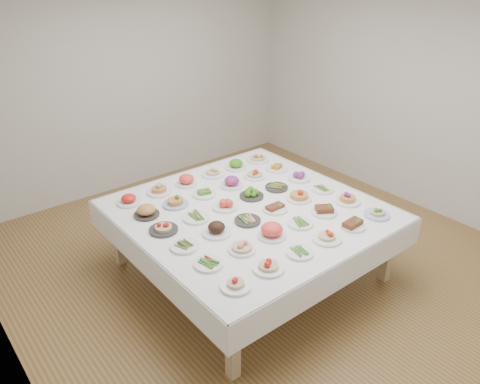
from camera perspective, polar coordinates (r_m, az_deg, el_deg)
room_envelope at (r=4.54m, az=1.61°, el=11.92°), size 5.02×5.02×2.81m
display_table at (r=4.69m, az=1.15°, el=-2.75°), size 2.36×2.36×0.75m
dish_0 at (r=3.60m, az=-0.53°, el=-10.85°), size 0.24×0.24×0.12m
dish_1 at (r=3.77m, az=3.50°, el=-8.52°), size 0.26×0.26×0.15m
dish_2 at (r=4.01m, az=7.28°, el=-7.26°), size 0.23×0.23×0.05m
dish_3 at (r=4.20m, az=10.56°, el=-5.05°), size 0.26×0.26×0.13m
dish_4 at (r=4.45m, az=13.59°, el=-3.70°), size 0.23×0.23×0.11m
dish_5 at (r=4.70m, az=16.38°, el=-2.30°), size 0.24×0.24×0.11m
dish_6 at (r=3.85m, az=-3.87°, el=-8.60°), size 0.24×0.24×0.06m
dish_7 at (r=3.99m, az=0.25°, el=-6.40°), size 0.23×0.23×0.13m
dish_8 at (r=4.18m, az=3.91°, el=-4.57°), size 0.26×0.26×0.15m
dish_9 at (r=4.41m, az=7.36°, el=-3.68°), size 0.25×0.24×0.06m
dish_10 at (r=4.63m, az=10.24°, el=-2.01°), size 0.25×0.25×0.12m
dish_11 at (r=4.87m, az=13.01°, el=-0.47°), size 0.26×0.26×0.15m
dish_12 at (r=4.08m, az=-6.79°, el=-6.47°), size 0.25×0.25×0.05m
dish_13 at (r=4.23m, az=-2.88°, el=-4.32°), size 0.26×0.26×0.14m
dish_14 at (r=4.43m, az=0.93°, el=-3.41°), size 0.25×0.25×0.05m
dish_15 at (r=4.62m, az=4.29°, el=-1.70°), size 0.24×0.24×0.11m
dish_16 at (r=4.83m, az=7.24°, el=-0.08°), size 0.27×0.26×0.16m
dish_17 at (r=5.08m, az=10.02°, el=0.38°), size 0.23×0.23×0.05m
dish_18 at (r=4.32m, az=-9.34°, el=-4.03°), size 0.26×0.26×0.13m
dish_19 at (r=4.49m, az=-5.34°, el=-2.97°), size 0.26×0.26×0.06m
dish_20 at (r=4.65m, az=-1.83°, el=-1.30°), size 0.26×0.26×0.12m
dish_21 at (r=4.86m, az=1.43°, el=-0.11°), size 0.25×0.25×0.11m
dish_22 at (r=5.06m, az=4.48°, el=0.67°), size 0.24×0.24×0.06m
dish_23 at (r=5.29m, az=7.23°, el=2.05°), size 0.25×0.25×0.11m
dish_24 at (r=4.59m, az=-11.37°, el=-2.11°), size 0.25×0.25×0.14m
dish_25 at (r=4.73m, az=-7.91°, el=-0.81°), size 0.28×0.27×0.16m
dish_26 at (r=4.91m, az=-4.39°, el=-0.05°), size 0.24×0.24×0.09m
dish_27 at (r=5.07m, az=-1.01°, el=1.46°), size 0.25×0.25×0.15m
dish_28 at (r=5.29m, az=1.81°, el=2.40°), size 0.24×0.24×0.13m
dish_29 at (r=5.51m, az=4.51°, el=3.08°), size 0.25×0.25×0.10m
dish_30 at (r=4.87m, az=-13.42°, el=-0.78°), size 0.24×0.24×0.12m
dish_31 at (r=5.01m, az=-9.86°, el=0.57°), size 0.26×0.26×0.15m
dish_32 at (r=5.16m, az=-6.55°, el=1.46°), size 0.23×0.23×0.12m
dish_33 at (r=5.35m, az=-3.34°, el=2.61°), size 0.26×0.26×0.13m
dish_34 at (r=5.52m, az=-0.50°, el=3.50°), size 0.25×0.25×0.14m
dish_35 at (r=5.73m, az=2.20°, el=4.41°), size 0.26×0.26×0.14m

